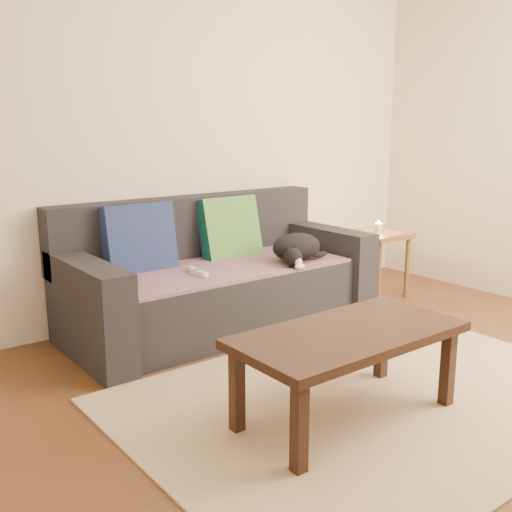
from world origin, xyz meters
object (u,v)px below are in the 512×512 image
at_px(wii_remote_a, 200,273).
at_px(side_table, 378,243).
at_px(cat, 296,248).
at_px(sofa, 217,282).
at_px(coffee_table, 348,342).
at_px(wii_remote_b, 194,270).

bearing_deg(wii_remote_a, side_table, -93.13).
bearing_deg(cat, wii_remote_a, 167.52).
relative_size(sofa, coffee_table, 1.90).
xyz_separation_m(wii_remote_a, coffee_table, (-0.00, -1.28, -0.07)).
bearing_deg(cat, side_table, -2.11).
bearing_deg(side_table, wii_remote_b, 177.58).
bearing_deg(side_table, coffee_table, -142.35).
bearing_deg(wii_remote_b, sofa, -55.79).
bearing_deg(sofa, side_table, -7.63).
bearing_deg(wii_remote_b, coffee_table, -171.40).
distance_m(sofa, wii_remote_a, 0.38).
height_order(sofa, wii_remote_b, sofa).
bearing_deg(sofa, cat, -30.54).
height_order(sofa, side_table, sofa).
bearing_deg(wii_remote_b, side_table, -83.03).
distance_m(wii_remote_b, side_table, 1.68).
xyz_separation_m(cat, coffee_table, (-0.75, -1.22, -0.15)).
xyz_separation_m(wii_remote_a, wii_remote_b, (0.02, 0.10, 0.00)).
distance_m(sofa, cat, 0.59).
xyz_separation_m(cat, side_table, (0.95, 0.09, -0.10)).
xyz_separation_m(sofa, wii_remote_b, (-0.26, -0.12, 0.15)).
bearing_deg(coffee_table, wii_remote_a, 89.92).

